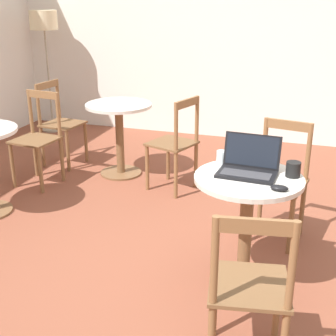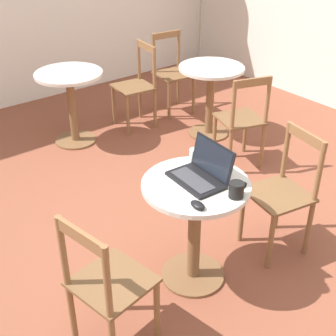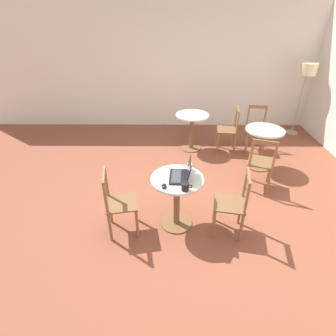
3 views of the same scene
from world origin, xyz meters
name	(u,v)px [view 3 (image 3 of 3)]	position (x,y,z in m)	size (l,w,h in m)	color
ground_plane	(174,206)	(0.00, 0.00, 0.00)	(16.00, 16.00, 0.00)	brown
wall_back	(173,68)	(0.00, 3.23, 1.35)	(9.40, 0.06, 2.70)	white
cafe_table_near	(177,192)	(0.02, -0.35, 0.52)	(0.66, 0.66, 0.74)	brown
cafe_table_mid	(263,141)	(1.57, 1.17, 0.52)	(0.66, 0.66, 0.74)	brown
cafe_table_far	(192,125)	(0.37, 1.90, 0.52)	(0.66, 0.66, 0.74)	brown
chair_near_right	(233,204)	(0.71, -0.49, 0.45)	(0.45, 0.45, 0.89)	brown
chair_near_left	(118,203)	(-0.71, -0.48, 0.45)	(0.44, 0.44, 0.89)	brown
chair_mid_back	(256,128)	(1.66, 1.91, 0.45)	(0.42, 0.42, 0.89)	brown
chair_mid_front	(261,163)	(1.35, 0.52, 0.45)	(0.48, 0.48, 0.89)	brown
chair_far_right	(229,130)	(1.10, 1.82, 0.45)	(0.42, 0.42, 0.89)	brown
floor_lamp	(307,74)	(2.80, 2.72, 1.35)	(0.35, 0.35, 1.56)	#9E937F
laptop	(181,174)	(0.07, -0.34, 0.79)	(0.28, 0.36, 0.22)	black
mouse	(164,186)	(-0.14, -0.55, 0.75)	(0.06, 0.10, 0.03)	black
mug	(185,187)	(0.11, -0.60, 0.78)	(0.13, 0.09, 0.09)	black
drinking_glass	(190,167)	(0.18, -0.15, 0.78)	(0.07, 0.07, 0.09)	silver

